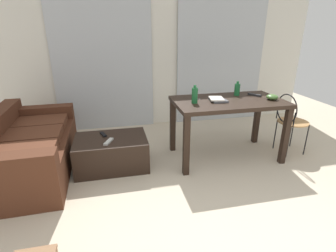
{
  "coord_description": "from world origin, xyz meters",
  "views": [
    {
      "loc": [
        -0.92,
        -1.23,
        1.66
      ],
      "look_at": [
        -0.23,
        1.89,
        0.44
      ],
      "focal_mm": 27.55,
      "sensor_mm": 36.0,
      "label": 1
    }
  ],
  "objects_px": {
    "bottle_near": "(237,89)",
    "tv_remote_primary": "(109,142)",
    "couch": "(27,149)",
    "book_stack": "(218,100)",
    "tv_remote_on_table": "(255,95)",
    "tv_remote_secondary": "(103,134)",
    "bowl": "(272,97)",
    "scissors": "(195,99)",
    "coffee_table": "(112,152)",
    "bottle_far": "(195,95)",
    "craft_table": "(228,108)",
    "wire_chair": "(290,117)"
  },
  "relations": [
    {
      "from": "bowl",
      "to": "book_stack",
      "type": "xyz_separation_m",
      "value": [
        -0.71,
        0.09,
        -0.01
      ]
    },
    {
      "from": "craft_table",
      "to": "bowl",
      "type": "height_order",
      "value": "bowl"
    },
    {
      "from": "bottle_near",
      "to": "tv_remote_on_table",
      "type": "height_order",
      "value": "bottle_near"
    },
    {
      "from": "couch",
      "to": "coffee_table",
      "type": "bearing_deg",
      "value": -6.03
    },
    {
      "from": "couch",
      "to": "tv_remote_primary",
      "type": "distance_m",
      "value": 1.01
    },
    {
      "from": "bottle_near",
      "to": "bottle_far",
      "type": "bearing_deg",
      "value": -160.57
    },
    {
      "from": "bottle_far",
      "to": "tv_remote_secondary",
      "type": "xyz_separation_m",
      "value": [
        -1.13,
        0.21,
        -0.5
      ]
    },
    {
      "from": "tv_remote_secondary",
      "to": "tv_remote_primary",
      "type": "bearing_deg",
      "value": -94.46
    },
    {
      "from": "bottle_near",
      "to": "couch",
      "type": "bearing_deg",
      "value": -178.96
    },
    {
      "from": "couch",
      "to": "book_stack",
      "type": "xyz_separation_m",
      "value": [
        2.35,
        -0.17,
        0.52
      ]
    },
    {
      "from": "tv_remote_secondary",
      "to": "scissors",
      "type": "bearing_deg",
      "value": -19.84
    },
    {
      "from": "bottle_near",
      "to": "tv_remote_on_table",
      "type": "relative_size",
      "value": 1.04
    },
    {
      "from": "bottle_far",
      "to": "tv_remote_secondary",
      "type": "bearing_deg",
      "value": 169.52
    },
    {
      "from": "coffee_table",
      "to": "bottle_far",
      "type": "xyz_separation_m",
      "value": [
        1.04,
        -0.09,
        0.7
      ]
    },
    {
      "from": "bowl",
      "to": "tv_remote_primary",
      "type": "xyz_separation_m",
      "value": [
        -2.09,
        0.02,
        -0.43
      ]
    },
    {
      "from": "bottle_far",
      "to": "tv_remote_on_table",
      "type": "relative_size",
      "value": 1.2
    },
    {
      "from": "craft_table",
      "to": "tv_remote_primary",
      "type": "distance_m",
      "value": 1.56
    },
    {
      "from": "craft_table",
      "to": "scissors",
      "type": "height_order",
      "value": "scissors"
    },
    {
      "from": "craft_table",
      "to": "bottle_near",
      "type": "bearing_deg",
      "value": 44.12
    },
    {
      "from": "couch",
      "to": "coffee_table",
      "type": "xyz_separation_m",
      "value": [
        1.0,
        -0.11,
        -0.1
      ]
    },
    {
      "from": "bottle_far",
      "to": "tv_remote_on_table",
      "type": "height_order",
      "value": "bottle_far"
    },
    {
      "from": "bottle_near",
      "to": "bowl",
      "type": "relative_size",
      "value": 1.29
    },
    {
      "from": "bowl",
      "to": "book_stack",
      "type": "distance_m",
      "value": 0.72
    },
    {
      "from": "bowl",
      "to": "tv_remote_primary",
      "type": "height_order",
      "value": "bowl"
    },
    {
      "from": "tv_remote_on_table",
      "to": "tv_remote_secondary",
      "type": "relative_size",
      "value": 1.2
    },
    {
      "from": "couch",
      "to": "craft_table",
      "type": "distance_m",
      "value": 2.54
    },
    {
      "from": "bowl",
      "to": "tv_remote_secondary",
      "type": "height_order",
      "value": "bowl"
    },
    {
      "from": "scissors",
      "to": "tv_remote_secondary",
      "type": "distance_m",
      "value": 1.26
    },
    {
      "from": "craft_table",
      "to": "bottle_far",
      "type": "height_order",
      "value": "bottle_far"
    },
    {
      "from": "wire_chair",
      "to": "couch",
      "type": "bearing_deg",
      "value": 176.22
    },
    {
      "from": "tv_remote_on_table",
      "to": "scissors",
      "type": "xyz_separation_m",
      "value": [
        -0.84,
        0.02,
        -0.01
      ]
    },
    {
      "from": "bowl",
      "to": "tv_remote_on_table",
      "type": "relative_size",
      "value": 0.81
    },
    {
      "from": "bowl",
      "to": "scissors",
      "type": "height_order",
      "value": "bowl"
    },
    {
      "from": "coffee_table",
      "to": "bowl",
      "type": "distance_m",
      "value": 2.16
    },
    {
      "from": "couch",
      "to": "scissors",
      "type": "distance_m",
      "value": 2.16
    },
    {
      "from": "coffee_table",
      "to": "wire_chair",
      "type": "height_order",
      "value": "wire_chair"
    },
    {
      "from": "bowl",
      "to": "book_stack",
      "type": "relative_size",
      "value": 0.61
    },
    {
      "from": "bottle_near",
      "to": "scissors",
      "type": "height_order",
      "value": "bottle_near"
    },
    {
      "from": "couch",
      "to": "scissors",
      "type": "bearing_deg",
      "value": 0.05
    },
    {
      "from": "book_stack",
      "to": "scissors",
      "type": "xyz_separation_m",
      "value": [
        -0.25,
        0.17,
        -0.02
      ]
    },
    {
      "from": "craft_table",
      "to": "coffee_table",
      "type": "bearing_deg",
      "value": 178.15
    },
    {
      "from": "wire_chair",
      "to": "tv_remote_primary",
      "type": "distance_m",
      "value": 2.42
    },
    {
      "from": "bottle_far",
      "to": "book_stack",
      "type": "relative_size",
      "value": 0.91
    },
    {
      "from": "scissors",
      "to": "tv_remote_on_table",
      "type": "bearing_deg",
      "value": -1.63
    },
    {
      "from": "tv_remote_primary",
      "to": "craft_table",
      "type": "bearing_deg",
      "value": 27.13
    },
    {
      "from": "coffee_table",
      "to": "bottle_near",
      "type": "distance_m",
      "value": 1.86
    },
    {
      "from": "bowl",
      "to": "scissors",
      "type": "relative_size",
      "value": 1.19
    },
    {
      "from": "craft_table",
      "to": "couch",
      "type": "bearing_deg",
      "value": 176.48
    },
    {
      "from": "bottle_near",
      "to": "tv_remote_primary",
      "type": "bearing_deg",
      "value": -170.95
    },
    {
      "from": "bottle_far",
      "to": "bowl",
      "type": "relative_size",
      "value": 1.49
    }
  ]
}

